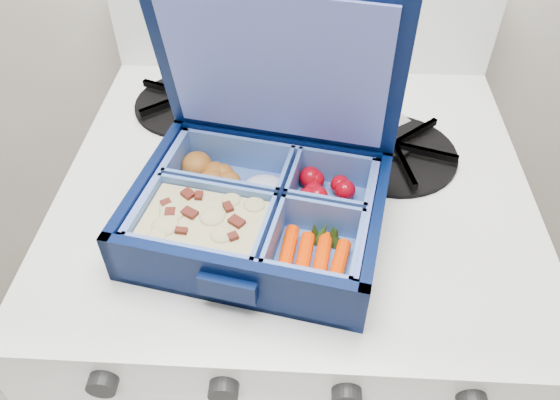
# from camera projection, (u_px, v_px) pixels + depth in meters

# --- Properties ---
(stove) EXTENTS (0.55, 0.55, 0.82)m
(stove) POSITION_uv_depth(u_px,v_px,m) (291.00, 344.00, 0.95)
(stove) COLOR white
(stove) RESTS_ON floor
(bento_box) EXTENTS (0.28, 0.24, 0.06)m
(bento_box) POSITION_uv_depth(u_px,v_px,m) (258.00, 212.00, 0.57)
(bento_box) COLOR #020F36
(bento_box) RESTS_ON stove
(burner_grate) EXTENTS (0.20, 0.20, 0.02)m
(burner_grate) POSITION_uv_depth(u_px,v_px,m) (394.00, 148.00, 0.67)
(burner_grate) COLOR black
(burner_grate) RESTS_ON stove
(burner_grate_rear) EXTENTS (0.20, 0.20, 0.02)m
(burner_grate_rear) POSITION_uv_depth(u_px,v_px,m) (192.00, 99.00, 0.75)
(burner_grate_rear) COLOR black
(burner_grate_rear) RESTS_ON stove
(fork) EXTENTS (0.17, 0.14, 0.01)m
(fork) POSITION_uv_depth(u_px,v_px,m) (341.00, 146.00, 0.69)
(fork) COLOR silver
(fork) RESTS_ON stove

